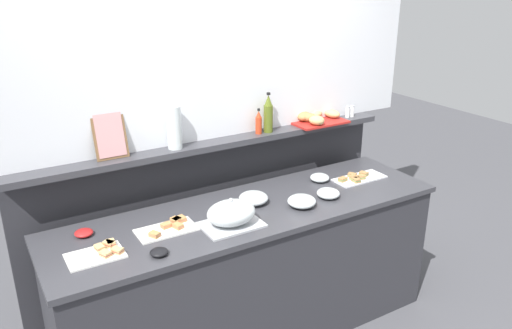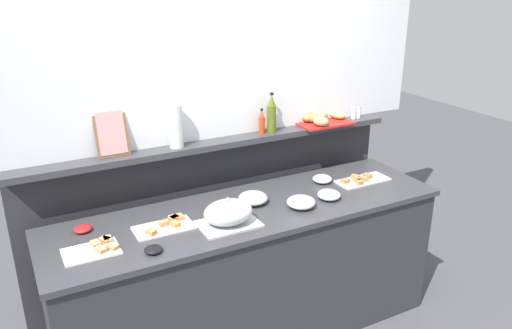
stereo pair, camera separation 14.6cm
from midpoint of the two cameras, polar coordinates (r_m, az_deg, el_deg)
ground_plane at (r=4.03m, az=-3.60°, el=-13.40°), size 12.00×12.00×0.00m
buffet_counter at (r=3.33m, az=0.62°, el=-12.05°), size 2.46×0.69×0.91m
back_ledge_unit at (r=3.64m, az=-3.31°, el=-5.64°), size 2.63×0.22×1.22m
upper_wall_panel at (r=3.30m, az=-3.97°, el=14.64°), size 3.23×0.08×1.38m
sandwich_platter_front at (r=2.91m, az=-8.62°, el=-6.77°), size 0.33×0.18×0.04m
sandwich_platter_side at (r=3.57m, az=12.80°, el=-1.70°), size 0.38×0.16×0.04m
sandwich_platter_rear at (r=2.76m, az=-15.98°, el=-9.06°), size 0.28×0.19×0.04m
serving_cloche at (r=2.88m, az=-1.66°, el=-5.48°), size 0.34×0.24×0.17m
glass_bowl_large at (r=3.12m, az=6.39°, el=-4.26°), size 0.17×0.17×0.07m
glass_bowl_medium at (r=3.50m, az=8.58°, el=-1.64°), size 0.13×0.13×0.05m
glass_bowl_small at (r=3.26m, az=9.41°, el=-3.41°), size 0.15×0.15×0.06m
glass_bowl_extra at (r=3.16m, az=0.99°, el=-3.83°), size 0.18×0.18×0.07m
condiment_bowl_dark at (r=2.68m, az=-9.83°, el=-9.36°), size 0.09×0.09×0.03m
condiment_bowl_cream at (r=2.97m, az=-17.47°, el=-6.87°), size 0.10×0.10×0.03m
olive_oil_bottle at (r=3.49m, az=2.95°, el=5.57°), size 0.06×0.06×0.28m
hot_sauce_bottle at (r=3.47m, az=1.85°, el=4.67°), size 0.04×0.04×0.18m
salt_shaker at (r=3.92m, az=11.91°, el=5.63°), size 0.03×0.03×0.09m
pepper_shaker at (r=3.95m, az=12.41°, el=5.69°), size 0.03×0.03×0.09m
bread_basket at (r=3.76m, az=8.34°, el=5.05°), size 0.40×0.30×0.08m
framed_picture at (r=3.14m, az=-14.58°, el=3.52°), size 0.19×0.08×0.29m
water_carafe at (r=3.21m, az=-7.67°, el=4.23°), size 0.09×0.09×0.27m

